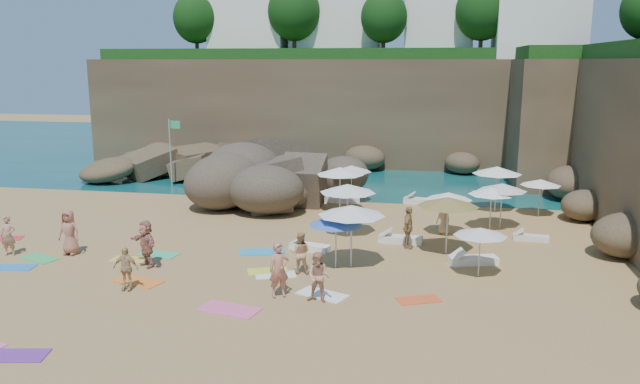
% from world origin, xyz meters
% --- Properties ---
extents(ground, '(120.00, 120.00, 0.00)m').
position_xyz_m(ground, '(0.00, 0.00, 0.00)').
color(ground, tan).
rests_on(ground, ground).
extents(seawater, '(120.00, 120.00, 0.00)m').
position_xyz_m(seawater, '(0.00, 30.00, 0.00)').
color(seawater, '#0C4751').
rests_on(seawater, ground).
extents(cliff_back, '(44.00, 8.00, 8.00)m').
position_xyz_m(cliff_back, '(2.00, 25.00, 4.00)').
color(cliff_back, brown).
rests_on(cliff_back, ground).
extents(cliff_corner, '(10.00, 12.00, 8.00)m').
position_xyz_m(cliff_corner, '(17.00, 20.00, 4.00)').
color(cliff_corner, brown).
rests_on(cliff_corner, ground).
extents(rock_promontory, '(12.00, 7.00, 2.00)m').
position_xyz_m(rock_promontory, '(-11.00, 16.00, 0.00)').
color(rock_promontory, brown).
rests_on(rock_promontory, ground).
extents(clifftop_buildings, '(28.48, 9.48, 7.00)m').
position_xyz_m(clifftop_buildings, '(2.96, 25.79, 11.24)').
color(clifftop_buildings, white).
rests_on(clifftop_buildings, cliff_back).
extents(clifftop_trees, '(35.60, 23.82, 4.40)m').
position_xyz_m(clifftop_trees, '(4.78, 19.52, 11.26)').
color(clifftop_trees, '#11380F').
rests_on(clifftop_trees, ground).
extents(marina_masts, '(3.10, 0.10, 6.00)m').
position_xyz_m(marina_masts, '(-16.50, 30.00, 3.00)').
color(marina_masts, white).
rests_on(marina_masts, ground).
extents(rock_outcrop, '(8.75, 6.63, 3.46)m').
position_xyz_m(rock_outcrop, '(-0.32, 9.26, 0.00)').
color(rock_outcrop, brown).
rests_on(rock_outcrop, ground).
extents(flag_pole, '(0.83, 0.25, 4.32)m').
position_xyz_m(flag_pole, '(-9.30, 12.31, 2.75)').
color(flag_pole, silver).
rests_on(flag_pole, ground).
extents(parasol_0, '(2.56, 2.56, 2.42)m').
position_xyz_m(parasol_0, '(2.23, 7.44, 2.22)').
color(parasol_0, silver).
rests_on(parasol_0, ground).
extents(parasol_1, '(2.26, 2.26, 2.13)m').
position_xyz_m(parasol_1, '(2.52, 9.78, 1.96)').
color(parasol_1, silver).
rests_on(parasol_1, ground).
extents(parasol_2, '(2.58, 2.58, 2.44)m').
position_xyz_m(parasol_2, '(10.37, 9.08, 2.24)').
color(parasol_2, silver).
rests_on(parasol_2, ground).
extents(parasol_3, '(2.32, 2.32, 2.20)m').
position_xyz_m(parasol_3, '(10.33, 5.65, 2.01)').
color(parasol_3, silver).
rests_on(parasol_3, ground).
extents(parasol_4, '(2.05, 2.05, 1.94)m').
position_xyz_m(parasol_4, '(12.51, 8.48, 1.78)').
color(parasol_4, silver).
rests_on(parasol_4, ground).
extents(parasol_5, '(2.57, 2.57, 2.43)m').
position_xyz_m(parasol_5, '(3.29, 2.95, 2.23)').
color(parasol_5, silver).
rests_on(parasol_5, ground).
extents(parasol_6, '(2.56, 2.56, 2.42)m').
position_xyz_m(parasol_6, '(7.73, 1.05, 2.22)').
color(parasol_6, silver).
rests_on(parasol_6, ground).
extents(parasol_7, '(2.15, 2.15, 2.03)m').
position_xyz_m(parasol_7, '(7.81, 3.87, 1.86)').
color(parasol_7, silver).
rests_on(parasol_7, ground).
extents(parasol_8, '(2.17, 2.17, 2.05)m').
position_xyz_m(parasol_8, '(9.81, 5.22, 1.89)').
color(parasol_8, silver).
rests_on(parasol_8, ground).
extents(parasol_9, '(2.62, 2.62, 2.48)m').
position_xyz_m(parasol_9, '(4.07, -1.40, 2.27)').
color(parasol_9, silver).
rests_on(parasol_9, ground).
extents(parasol_10, '(2.16, 2.16, 2.05)m').
position_xyz_m(parasol_10, '(3.49, -1.59, 1.88)').
color(parasol_10, silver).
rests_on(parasol_10, ground).
extents(parasol_11, '(1.99, 1.99, 1.88)m').
position_xyz_m(parasol_11, '(8.90, -1.60, 1.73)').
color(parasol_11, silver).
rests_on(parasol_11, ground).
extents(lounger_0, '(2.08, 0.91, 0.31)m').
position_xyz_m(lounger_0, '(2.00, 9.74, 0.16)').
color(lounger_0, white).
rests_on(lounger_0, ground).
extents(lounger_1, '(2.06, 0.96, 0.31)m').
position_xyz_m(lounger_1, '(6.47, 10.19, 0.15)').
color(lounger_1, silver).
rests_on(lounger_1, ground).
extents(lounger_2, '(1.58, 0.67, 0.24)m').
position_xyz_m(lounger_2, '(11.50, 3.76, 0.12)').
color(lounger_2, silver).
rests_on(lounger_2, ground).
extents(lounger_3, '(1.83, 1.02, 0.27)m').
position_xyz_m(lounger_3, '(2.04, 0.44, 0.14)').
color(lounger_3, white).
rests_on(lounger_3, ground).
extents(lounger_4, '(1.95, 0.77, 0.30)m').
position_xyz_m(lounger_4, '(5.77, 2.29, 0.15)').
color(lounger_4, white).
rests_on(lounger_4, ground).
extents(lounger_5, '(2.00, 1.16, 0.30)m').
position_xyz_m(lounger_5, '(8.79, -0.15, 0.15)').
color(lounger_5, white).
rests_on(lounger_5, ground).
extents(towel_0, '(1.65, 0.99, 0.03)m').
position_xyz_m(towel_0, '(-8.83, -3.95, 0.01)').
color(towel_0, blue).
rests_on(towel_0, ground).
extents(towel_2, '(2.02, 1.41, 0.03)m').
position_xyz_m(towel_2, '(-3.36, -4.53, 0.02)').
color(towel_2, orange).
rests_on(towel_2, ground).
extents(towel_3, '(1.76, 1.10, 0.03)m').
position_xyz_m(towel_3, '(-4.01, -1.35, 0.01)').
color(towel_3, '#38C480').
rests_on(towel_3, ground).
extents(towel_4, '(1.61, 0.85, 0.03)m').
position_xyz_m(towel_4, '(-4.84, -2.22, 0.01)').
color(towel_4, '#FFBE43').
rests_on(towel_4, ground).
extents(towel_5, '(1.92, 1.46, 0.03)m').
position_xyz_m(towel_5, '(3.51, -4.55, 0.02)').
color(towel_5, white).
rests_on(towel_5, ground).
extents(towel_6, '(1.77, 1.12, 0.03)m').
position_xyz_m(towel_6, '(-3.87, -10.57, 0.01)').
color(towel_6, '#6C2E96').
rests_on(towel_6, ground).
extents(towel_7, '(1.73, 1.27, 0.03)m').
position_xyz_m(towel_7, '(-11.91, -0.48, 0.01)').
color(towel_7, red).
rests_on(towel_7, ground).
extents(towel_8, '(2.05, 1.36, 0.03)m').
position_xyz_m(towel_8, '(0.13, -0.24, 0.02)').
color(towel_8, '#2799D4').
rests_on(towel_8, ground).
extents(towel_9, '(2.11, 1.36, 0.03)m').
position_xyz_m(towel_9, '(0.79, -6.41, 0.02)').
color(towel_9, pink).
rests_on(towel_9, ground).
extents(towel_10, '(1.63, 1.26, 0.03)m').
position_xyz_m(towel_10, '(6.79, -4.42, 0.01)').
color(towel_10, '#E95724').
rests_on(towel_10, ground).
extents(towel_11, '(1.82, 1.34, 0.03)m').
position_xyz_m(towel_11, '(-8.57, -2.76, 0.01)').
color(towel_11, '#36BD60').
rests_on(towel_11, ground).
extents(towel_12, '(1.71, 1.28, 0.03)m').
position_xyz_m(towel_12, '(1.00, -2.50, 0.01)').
color(towel_12, yellow).
rests_on(towel_12, ground).
extents(towel_13, '(1.66, 1.19, 0.03)m').
position_xyz_m(towel_13, '(1.42, -2.91, 0.01)').
color(towel_13, white).
rests_on(towel_13, ground).
extents(person_stand_0, '(0.68, 0.51, 1.71)m').
position_xyz_m(person_stand_0, '(-10.01, -2.60, 0.85)').
color(person_stand_0, tan).
rests_on(person_stand_0, ground).
extents(person_stand_1, '(0.83, 0.68, 1.61)m').
position_xyz_m(person_stand_1, '(2.27, -2.48, 0.81)').
color(person_stand_1, tan).
rests_on(person_stand_1, ground).
extents(person_stand_2, '(1.06, 0.86, 1.54)m').
position_xyz_m(person_stand_2, '(-2.58, 8.71, 0.77)').
color(person_stand_2, tan).
rests_on(person_stand_2, ground).
extents(person_stand_3, '(0.63, 1.14, 1.83)m').
position_xyz_m(person_stand_3, '(6.12, 1.52, 0.92)').
color(person_stand_3, '#9F824F').
rests_on(person_stand_3, ground).
extents(person_stand_4, '(0.81, 0.76, 1.47)m').
position_xyz_m(person_stand_4, '(7.63, 4.07, 0.74)').
color(person_stand_4, tan).
rests_on(person_stand_4, ground).
extents(person_stand_5, '(1.74, 0.99, 1.80)m').
position_xyz_m(person_stand_5, '(-1.97, 10.68, 0.90)').
color(person_stand_5, '#A77853').
rests_on(person_stand_5, ground).
extents(person_lie_1, '(0.97, 1.58, 0.38)m').
position_xyz_m(person_lie_1, '(-3.33, -5.37, 0.19)').
color(person_lie_1, tan).
rests_on(person_lie_1, ground).
extents(person_lie_2, '(0.98, 1.90, 0.50)m').
position_xyz_m(person_lie_2, '(-7.61, -2.00, 0.25)').
color(person_lie_2, '#A66353').
rests_on(person_lie_2, ground).
extents(person_lie_3, '(2.43, 2.46, 0.48)m').
position_xyz_m(person_lie_3, '(-3.80, -2.84, 0.24)').
color(person_lie_3, '#B6705F').
rests_on(person_lie_3, ground).
extents(person_lie_4, '(1.51, 1.99, 0.45)m').
position_xyz_m(person_lie_4, '(2.10, -5.02, 0.23)').
color(person_lie_4, '#B6705B').
rests_on(person_lie_4, ground).
extents(person_lie_5, '(0.92, 1.73, 0.64)m').
position_xyz_m(person_lie_5, '(3.51, -5.20, 0.32)').
color(person_lie_5, tan).
rests_on(person_lie_5, ground).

